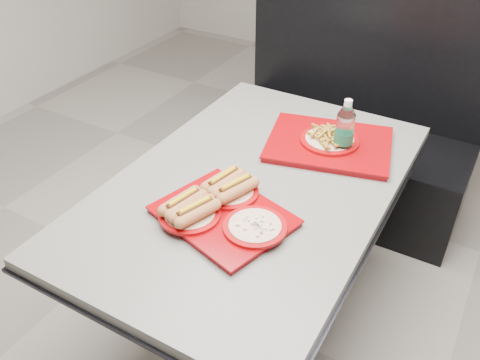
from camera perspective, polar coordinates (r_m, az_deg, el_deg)
The scene contains 6 objects.
ground at distance 2.31m, azimuth 1.23°, elevation -15.52°, with size 6.00×6.00×0.00m, color gray.
diner_table at distance 1.89m, azimuth 1.45°, elevation -4.30°, with size 0.92×1.42×0.75m.
booth_bench at distance 2.84m, azimuth 12.12°, elevation 5.28°, with size 1.30×0.57×1.35m.
tray_near at distance 1.62m, azimuth -2.20°, elevation -3.19°, with size 0.48×0.42×0.09m.
tray_far at distance 2.00m, azimuth 10.00°, elevation 4.30°, with size 0.54×0.47×0.09m.
water_bottle at distance 1.93m, azimuth 11.64°, elevation 5.37°, with size 0.07×0.07×0.23m.
Camera 1 is at (0.68, -1.28, 1.79)m, focal length 38.00 mm.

